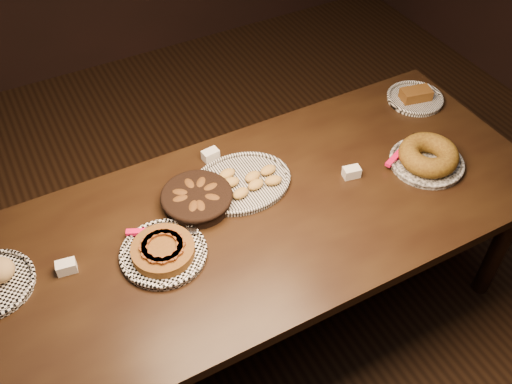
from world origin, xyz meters
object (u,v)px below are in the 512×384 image
apple_tart_plate (163,251)px  bundt_cake_plate (428,157)px  buffet_table (258,226)px  madeleine_platter (241,183)px

apple_tart_plate → bundt_cake_plate: bundt_cake_plate is taller
buffet_table → apple_tart_plate: bearing=-177.7°
madeleine_platter → bundt_cake_plate: 0.80m
buffet_table → apple_tart_plate: (-0.40, -0.02, 0.10)m
buffet_table → madeleine_platter: 0.19m
buffet_table → madeleine_platter: size_ratio=5.71×
apple_tart_plate → madeleine_platter: size_ratio=0.77×
apple_tart_plate → bundt_cake_plate: 1.17m
buffet_table → apple_tart_plate: size_ratio=7.43×
bundt_cake_plate → buffet_table: bearing=-161.8°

